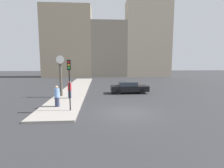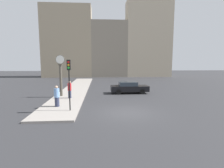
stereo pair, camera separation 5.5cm
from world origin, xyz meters
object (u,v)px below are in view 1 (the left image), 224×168
at_px(traffic_light_near, 69,74).
at_px(pedestrian_red_top, 70,89).
at_px(sedan_car, 129,87).
at_px(street_clock, 61,75).
at_px(pedestrian_blue_stripe, 57,96).

relative_size(traffic_light_near, pedestrian_red_top, 2.17).
xyz_separation_m(sedan_car, pedestrian_red_top, (-6.57, -3.05, 0.32)).
xyz_separation_m(traffic_light_near, street_clock, (-1.88, 5.80, -0.48)).
bearing_deg(pedestrian_red_top, pedestrian_blue_stripe, -98.27).
distance_m(pedestrian_blue_stripe, pedestrian_red_top, 3.33).
bearing_deg(street_clock, traffic_light_near, -72.04).
bearing_deg(sedan_car, street_clock, -166.85).
distance_m(street_clock, pedestrian_blue_stripe, 4.80).
bearing_deg(sedan_car, traffic_light_near, -127.36).
distance_m(traffic_light_near, street_clock, 6.11).
xyz_separation_m(sedan_car, pedestrian_blue_stripe, (-7.05, -6.34, 0.28)).
relative_size(street_clock, pedestrian_blue_stripe, 2.52).
bearing_deg(pedestrian_blue_stripe, traffic_light_near, -44.77).
xyz_separation_m(pedestrian_blue_stripe, pedestrian_red_top, (0.48, 3.29, 0.03)).
distance_m(sedan_car, traffic_light_near, 9.79).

